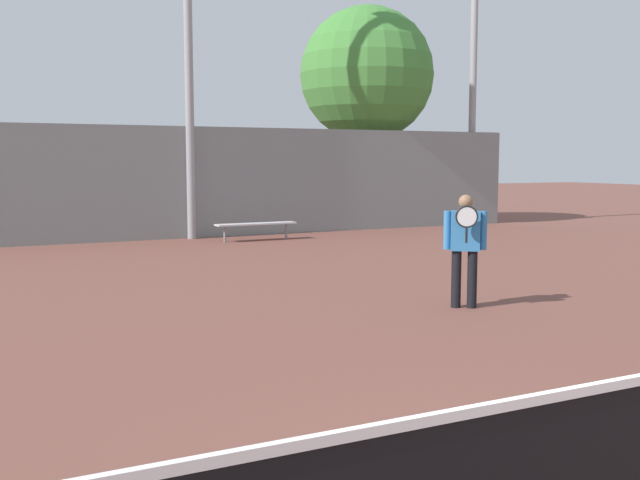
{
  "coord_description": "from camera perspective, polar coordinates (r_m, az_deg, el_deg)",
  "views": [
    {
      "loc": [
        -3.22,
        -2.6,
        2.11
      ],
      "look_at": [
        1.71,
        7.1,
        0.94
      ],
      "focal_mm": 42.0,
      "sensor_mm": 36.0,
      "label": 1
    }
  ],
  "objects": [
    {
      "name": "light_pole_far_right",
      "position": [
        25.6,
        11.63,
        13.85
      ],
      "size": [
        0.9,
        0.6,
        9.28
      ],
      "color": "#939399",
      "rests_on": "ground_plane"
    },
    {
      "name": "back_fence",
      "position": [
        19.83,
        -17.61,
        4.08
      ],
      "size": [
        26.71,
        0.06,
        3.0
      ],
      "color": "gray",
      "rests_on": "ground_plane"
    },
    {
      "name": "bench_courtside_far",
      "position": [
        19.67,
        -4.9,
        1.18
      ],
      "size": [
        2.17,
        0.4,
        0.46
      ],
      "color": "silver",
      "rests_on": "ground_plane"
    },
    {
      "name": "tennis_player",
      "position": [
        10.84,
        10.98,
        -0.27
      ],
      "size": [
        0.55,
        0.53,
        1.62
      ],
      "rotation": [
        0.0,
        0.0,
        -0.6
      ],
      "color": "black",
      "rests_on": "ground_plane"
    },
    {
      "name": "tree_green_tall",
      "position": [
        24.78,
        3.59,
        12.44
      ],
      "size": [
        4.32,
        4.32,
        7.03
      ],
      "color": "brown",
      "rests_on": "ground_plane"
    }
  ]
}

